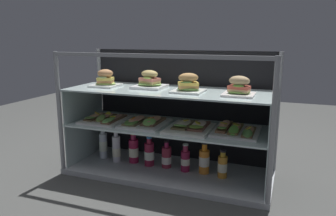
# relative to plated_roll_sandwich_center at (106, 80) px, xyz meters

# --- Properties ---
(ground_plane) EXTENTS (6.00, 6.00, 0.02)m
(ground_plane) POSITION_rel_plated_roll_sandwich_center_xyz_m (0.47, 0.01, -0.65)
(ground_plane) COLOR #454644
(ground_plane) RESTS_ON ground
(case_base_deck) EXTENTS (1.40, 0.53, 0.04)m
(case_base_deck) POSITION_rel_plated_roll_sandwich_center_xyz_m (0.47, 0.01, -0.62)
(case_base_deck) COLOR #BABDC2
(case_base_deck) RESTS_ON ground
(case_frame) EXTENTS (1.40, 0.53, 0.84)m
(case_frame) POSITION_rel_plated_roll_sandwich_center_xyz_m (0.47, 0.18, -0.18)
(case_frame) COLOR gray
(case_frame) RESTS_ON ground
(riser_lower_tier) EXTENTS (1.34, 0.47, 0.30)m
(riser_lower_tier) POSITION_rel_plated_roll_sandwich_center_xyz_m (0.47, 0.01, -0.45)
(riser_lower_tier) COLOR silver
(riser_lower_tier) RESTS_ON case_base_deck
(shelf_lower_glass) EXTENTS (1.36, 0.49, 0.01)m
(shelf_lower_glass) POSITION_rel_plated_roll_sandwich_center_xyz_m (0.47, 0.01, -0.29)
(shelf_lower_glass) COLOR silver
(shelf_lower_glass) RESTS_ON riser_lower_tier
(riser_upper_tier) EXTENTS (1.34, 0.47, 0.23)m
(riser_upper_tier) POSITION_rel_plated_roll_sandwich_center_xyz_m (0.47, 0.01, -0.17)
(riser_upper_tier) COLOR silver
(riser_upper_tier) RESTS_ON shelf_lower_glass
(shelf_upper_glass) EXTENTS (1.36, 0.49, 0.01)m
(shelf_upper_glass) POSITION_rel_plated_roll_sandwich_center_xyz_m (0.47, 0.01, -0.05)
(shelf_upper_glass) COLOR silver
(shelf_upper_glass) RESTS_ON riser_upper_tier
(plated_roll_sandwich_center) EXTENTS (0.18, 0.18, 0.12)m
(plated_roll_sandwich_center) POSITION_rel_plated_roll_sandwich_center_xyz_m (0.00, 0.00, 0.00)
(plated_roll_sandwich_center) COLOR white
(plated_roll_sandwich_center) RESTS_ON shelf_upper_glass
(plated_roll_sandwich_far_right) EXTENTS (0.21, 0.21, 0.12)m
(plated_roll_sandwich_far_right) POSITION_rel_plated_roll_sandwich_center_xyz_m (0.32, 0.05, -0.00)
(plated_roll_sandwich_far_right) COLOR white
(plated_roll_sandwich_far_right) RESTS_ON shelf_upper_glass
(plated_roll_sandwich_mid_right) EXTENTS (0.19, 0.19, 0.12)m
(plated_roll_sandwich_mid_right) POSITION_rel_plated_roll_sandwich_center_xyz_m (0.62, -0.03, 0.00)
(plated_roll_sandwich_mid_right) COLOR white
(plated_roll_sandwich_mid_right) RESTS_ON shelf_upper_glass
(plated_roll_sandwich_mid_left) EXTENTS (0.19, 0.19, 0.12)m
(plated_roll_sandwich_mid_left) POSITION_rel_plated_roll_sandwich_center_xyz_m (0.94, -0.04, -0.00)
(plated_roll_sandwich_mid_left) COLOR white
(plated_roll_sandwich_mid_left) RESTS_ON shelf_upper_glass
(open_sandwich_tray_right_of_center) EXTENTS (0.28, 0.34, 0.06)m
(open_sandwich_tray_right_of_center) POSITION_rel_plated_roll_sandwich_center_xyz_m (0.00, -0.03, -0.27)
(open_sandwich_tray_right_of_center) COLOR white
(open_sandwich_tray_right_of_center) RESTS_ON shelf_lower_glass
(open_sandwich_tray_left_of_center) EXTENTS (0.28, 0.34, 0.06)m
(open_sandwich_tray_left_of_center) POSITION_rel_plated_roll_sandwich_center_xyz_m (0.31, -0.03, -0.27)
(open_sandwich_tray_left_of_center) COLOR white
(open_sandwich_tray_left_of_center) RESTS_ON shelf_lower_glass
(open_sandwich_tray_mid_right) EXTENTS (0.28, 0.34, 0.06)m
(open_sandwich_tray_mid_right) POSITION_rel_plated_roll_sandwich_center_xyz_m (0.63, -0.02, -0.27)
(open_sandwich_tray_mid_right) COLOR white
(open_sandwich_tray_mid_right) RESTS_ON shelf_lower_glass
(open_sandwich_tray_far_left) EXTENTS (0.28, 0.34, 0.06)m
(open_sandwich_tray_far_left) POSITION_rel_plated_roll_sandwich_center_xyz_m (0.92, 0.01, -0.27)
(open_sandwich_tray_far_left) COLOR white
(open_sandwich_tray_far_left) RESTS_ON shelf_lower_glass
(juice_bottle_front_right_end) EXTENTS (0.06, 0.06, 0.24)m
(juice_bottle_front_right_end) POSITION_rel_plated_roll_sandwich_center_xyz_m (-0.07, 0.04, -0.50)
(juice_bottle_front_right_end) COLOR silver
(juice_bottle_front_right_end) RESTS_ON case_base_deck
(juice_bottle_tucked_behind) EXTENTS (0.06, 0.06, 0.24)m
(juice_bottle_tucked_behind) POSITION_rel_plated_roll_sandwich_center_xyz_m (0.06, 0.01, -0.51)
(juice_bottle_tucked_behind) COLOR white
(juice_bottle_tucked_behind) RESTS_ON case_base_deck
(juice_bottle_front_left_end) EXTENTS (0.07, 0.07, 0.23)m
(juice_bottle_front_left_end) POSITION_rel_plated_roll_sandwich_center_xyz_m (0.19, 0.04, -0.51)
(juice_bottle_front_left_end) COLOR #A01C41
(juice_bottle_front_left_end) RESTS_ON case_base_deck
(juice_bottle_front_fourth) EXTENTS (0.07, 0.07, 0.21)m
(juice_bottle_front_fourth) POSITION_rel_plated_roll_sandwich_center_xyz_m (0.32, 0.03, -0.52)
(juice_bottle_front_fourth) COLOR maroon
(juice_bottle_front_fourth) RESTS_ON case_base_deck
(juice_bottle_back_left) EXTENTS (0.07, 0.07, 0.19)m
(juice_bottle_back_left) POSITION_rel_plated_roll_sandwich_center_xyz_m (0.45, 0.04, -0.53)
(juice_bottle_back_left) COLOR maroon
(juice_bottle_back_left) RESTS_ON case_base_deck
(juice_bottle_back_center) EXTENTS (0.06, 0.06, 0.19)m
(juice_bottle_back_center) POSITION_rel_plated_roll_sandwich_center_xyz_m (0.59, 0.02, -0.52)
(juice_bottle_back_center) COLOR maroon
(juice_bottle_back_center) RESTS_ON case_base_deck
(juice_bottle_front_middle) EXTENTS (0.07, 0.07, 0.22)m
(juice_bottle_front_middle) POSITION_rel_plated_roll_sandwich_center_xyz_m (0.72, 0.03, -0.51)
(juice_bottle_front_middle) COLOR orange
(juice_bottle_front_middle) RESTS_ON case_base_deck
(juice_bottle_front_second) EXTENTS (0.06, 0.06, 0.19)m
(juice_bottle_front_second) POSITION_rel_plated_roll_sandwich_center_xyz_m (0.85, 0.01, -0.52)
(juice_bottle_front_second) COLOR orange
(juice_bottle_front_second) RESTS_ON case_base_deck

